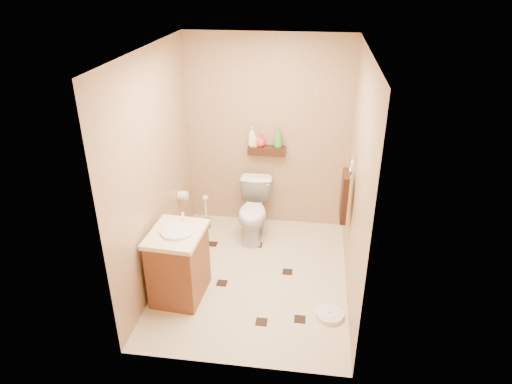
# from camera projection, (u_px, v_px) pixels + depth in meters

# --- Properties ---
(ground) EXTENTS (2.50, 2.50, 0.00)m
(ground) POSITION_uv_depth(u_px,v_px,m) (254.00, 276.00, 4.99)
(ground) COLOR beige
(ground) RESTS_ON ground
(wall_back) EXTENTS (2.00, 0.04, 2.40)m
(wall_back) POSITION_uv_depth(u_px,v_px,m) (268.00, 134.00, 5.56)
(wall_back) COLOR tan
(wall_back) RESTS_ON ground
(wall_front) EXTENTS (2.00, 0.04, 2.40)m
(wall_front) POSITION_uv_depth(u_px,v_px,m) (230.00, 247.00, 3.35)
(wall_front) COLOR tan
(wall_front) RESTS_ON ground
(wall_left) EXTENTS (0.04, 2.50, 2.40)m
(wall_left) POSITION_uv_depth(u_px,v_px,m) (155.00, 171.00, 4.58)
(wall_left) COLOR tan
(wall_left) RESTS_ON ground
(wall_right) EXTENTS (0.04, 2.50, 2.40)m
(wall_right) POSITION_uv_depth(u_px,v_px,m) (357.00, 182.00, 4.34)
(wall_right) COLOR tan
(wall_right) RESTS_ON ground
(ceiling) EXTENTS (2.00, 2.50, 0.02)m
(ceiling) POSITION_uv_depth(u_px,v_px,m) (253.00, 50.00, 3.92)
(ceiling) COLOR white
(ceiling) RESTS_ON wall_back
(wall_shelf) EXTENTS (0.46, 0.14, 0.10)m
(wall_shelf) POSITION_uv_depth(u_px,v_px,m) (267.00, 150.00, 5.57)
(wall_shelf) COLOR #38190F
(wall_shelf) RESTS_ON wall_back
(floor_accents) EXTENTS (1.23, 1.43, 0.01)m
(floor_accents) POSITION_uv_depth(u_px,v_px,m) (255.00, 278.00, 4.96)
(floor_accents) COLOR black
(floor_accents) RESTS_ON ground
(toilet) EXTENTS (0.41, 0.70, 0.70)m
(toilet) POSITION_uv_depth(u_px,v_px,m) (254.00, 211.00, 5.59)
(toilet) COLOR white
(toilet) RESTS_ON ground
(vanity) EXTENTS (0.55, 0.65, 0.87)m
(vanity) POSITION_uv_depth(u_px,v_px,m) (179.00, 263.00, 4.55)
(vanity) COLOR brown
(vanity) RESTS_ON ground
(bathroom_scale) EXTENTS (0.33, 0.33, 0.05)m
(bathroom_scale) POSITION_uv_depth(u_px,v_px,m) (330.00, 315.00, 4.41)
(bathroom_scale) COLOR white
(bathroom_scale) RESTS_ON ground
(toilet_brush) EXTENTS (0.11, 0.11, 0.47)m
(toilet_brush) POSITION_uv_depth(u_px,v_px,m) (206.00, 216.00, 5.86)
(toilet_brush) COLOR #196366
(toilet_brush) RESTS_ON ground
(towel_ring) EXTENTS (0.12, 0.30, 0.76)m
(towel_ring) POSITION_uv_depth(u_px,v_px,m) (345.00, 194.00, 4.68)
(towel_ring) COLOR silver
(towel_ring) RESTS_ON wall_right
(toilet_paper) EXTENTS (0.12, 0.11, 0.12)m
(toilet_paper) POSITION_uv_depth(u_px,v_px,m) (183.00, 195.00, 5.41)
(toilet_paper) COLOR white
(toilet_paper) RESTS_ON wall_left
(bottle_a) EXTENTS (0.11, 0.11, 0.24)m
(bottle_a) POSITION_uv_depth(u_px,v_px,m) (252.00, 136.00, 5.52)
(bottle_a) COLOR white
(bottle_a) RESTS_ON wall_shelf
(bottle_b) EXTENTS (0.10, 0.10, 0.16)m
(bottle_b) POSITION_uv_depth(u_px,v_px,m) (255.00, 140.00, 5.53)
(bottle_b) COLOR yellow
(bottle_b) RESTS_ON wall_shelf
(bottle_c) EXTENTS (0.15, 0.15, 0.16)m
(bottle_c) POSITION_uv_depth(u_px,v_px,m) (261.00, 140.00, 5.53)
(bottle_c) COLOR #F71D4C
(bottle_c) RESTS_ON wall_shelf
(bottle_d) EXTENTS (0.12, 0.12, 0.25)m
(bottle_d) POSITION_uv_depth(u_px,v_px,m) (278.00, 138.00, 5.48)
(bottle_d) COLOR green
(bottle_d) RESTS_ON wall_shelf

